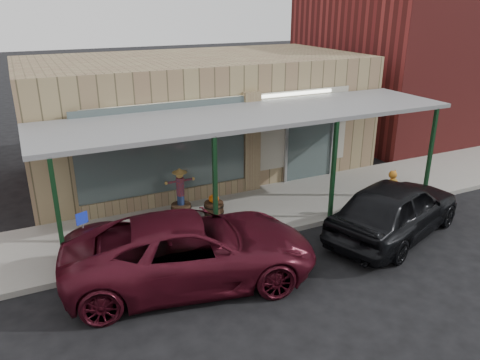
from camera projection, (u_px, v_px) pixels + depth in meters
name	position (u px, v px, depth m)	size (l,w,h in m)	color
ground	(321.00, 271.00, 11.16)	(120.00, 120.00, 0.00)	black
sidewalk	(252.00, 211.00, 14.16)	(40.00, 3.20, 0.15)	gray
storefront	(197.00, 115.00, 17.28)	(12.00, 6.25, 4.20)	#94825A
awning	(254.00, 117.00, 13.08)	(12.00, 3.00, 3.04)	slate
block_buildings_near	(234.00, 63.00, 18.37)	(61.00, 8.00, 8.00)	maroon
barrel_scarecrow	(181.00, 200.00, 13.49)	(0.87, 0.75, 1.49)	#45311B
barrel_pumpkin	(214.00, 207.00, 13.71)	(0.64, 0.64, 0.67)	#45311B
handicap_sign	(84.00, 232.00, 10.79)	(0.27, 0.12, 1.39)	gray
parked_sedan	(395.00, 208.00, 12.59)	(5.11, 3.40, 1.62)	black
car_maroon	(192.00, 249.00, 10.55)	(2.61, 5.67, 1.58)	#490E1B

